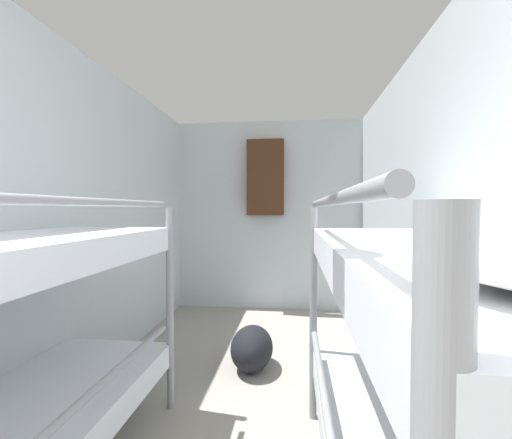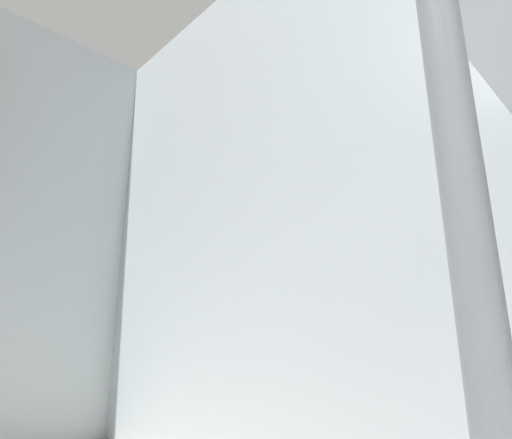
{
  "view_description": "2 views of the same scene",
  "coord_description": "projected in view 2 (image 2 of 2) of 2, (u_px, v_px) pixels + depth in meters",
  "views": [
    {
      "loc": [
        0.33,
        0.3,
        1.24
      ],
      "look_at": [
        -0.07,
        3.78,
        1.13
      ],
      "focal_mm": 24.0,
      "sensor_mm": 36.0,
      "label": 1
    },
    {
      "loc": [
        0.02,
        2.2,
        0.6
      ],
      "look_at": [
        0.68,
        2.86,
        0.85
      ],
      "focal_mm": 28.0,
      "sensor_mm": 36.0,
      "label": 2
    }
  ],
  "objects": []
}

